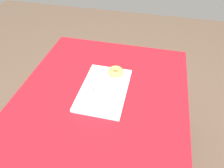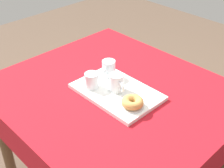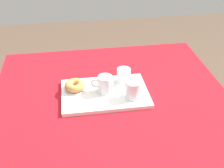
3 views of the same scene
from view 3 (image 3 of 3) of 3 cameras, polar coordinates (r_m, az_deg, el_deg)
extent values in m
cube|color=#A8141E|center=(1.46, -0.11, -2.94)|extent=(1.21, 1.07, 0.04)
cube|color=#A8141E|center=(1.96, -2.43, 4.28)|extent=(1.21, 0.01, 0.14)
cube|color=#A8141E|center=(1.70, 20.43, -3.34)|extent=(0.01, 1.07, 0.14)
cylinder|color=brown|center=(2.07, -16.23, -5.24)|extent=(0.06, 0.06, 0.73)
cylinder|color=brown|center=(2.15, 11.72, -2.74)|extent=(0.06, 0.06, 0.73)
cube|color=white|center=(1.45, -1.44, -1.92)|extent=(0.44, 0.29, 0.02)
cylinder|color=white|center=(1.38, 4.26, -1.17)|extent=(0.07, 0.07, 0.09)
cylinder|color=#B27523|center=(1.39, 4.24, -1.48)|extent=(0.06, 0.06, 0.07)
torus|color=white|center=(1.41, 3.13, -0.14)|extent=(0.03, 0.05, 0.05)
cylinder|color=white|center=(1.42, -1.39, -0.09)|extent=(0.07, 0.07, 0.09)
cylinder|color=#B27523|center=(1.42, -1.38, -0.38)|extent=(0.06, 0.06, 0.07)
torus|color=white|center=(1.42, -3.32, 0.14)|extent=(0.05, 0.03, 0.05)
cylinder|color=white|center=(1.49, 2.37, 1.65)|extent=(0.07, 0.07, 0.08)
cylinder|color=silver|center=(1.50, 2.36, 1.23)|extent=(0.06, 0.06, 0.05)
cylinder|color=silver|center=(1.47, -7.42, -1.02)|extent=(0.11, 0.11, 0.01)
torus|color=tan|center=(1.46, -7.49, -0.26)|extent=(0.11, 0.11, 0.04)
camera|label=1|loc=(1.77, 32.80, 31.82)|focal=32.66mm
camera|label=2|loc=(2.22, -34.37, 30.83)|focal=49.30mm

